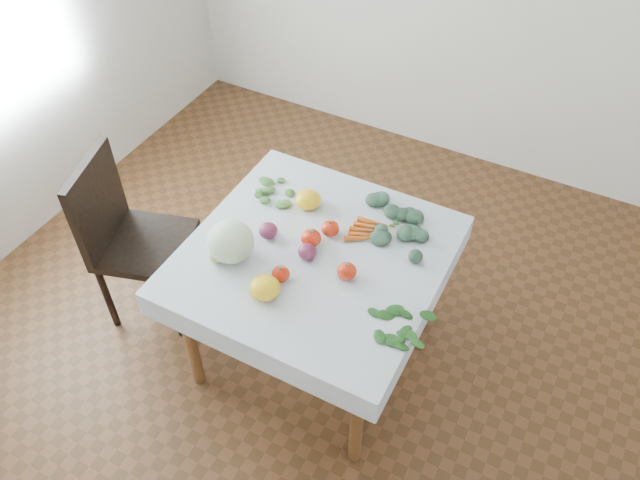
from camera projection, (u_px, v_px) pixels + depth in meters
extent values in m
plane|color=#58331B|center=(315.00, 349.00, 3.34)|extent=(4.00, 4.00, 0.00)
cube|color=brown|center=(315.00, 257.00, 2.82)|extent=(1.00, 1.00, 0.04)
cylinder|color=brown|center=(190.00, 339.00, 2.96)|extent=(0.06, 0.06, 0.71)
cylinder|color=brown|center=(357.00, 418.00, 2.67)|extent=(0.06, 0.06, 0.71)
cylinder|color=brown|center=(283.00, 225.00, 3.50)|extent=(0.06, 0.06, 0.71)
cylinder|color=brown|center=(430.00, 280.00, 3.22)|extent=(0.06, 0.06, 0.71)
cube|color=white|center=(315.00, 254.00, 2.80)|extent=(1.12, 1.12, 0.01)
cube|color=black|center=(146.00, 245.00, 3.23)|extent=(0.55, 0.55, 0.04)
cube|color=black|center=(97.00, 203.00, 3.07)|extent=(0.17, 0.43, 0.48)
cylinder|color=black|center=(108.00, 298.00, 3.30)|extent=(0.04, 0.04, 0.45)
cylinder|color=black|center=(175.00, 308.00, 3.25)|extent=(0.04, 0.04, 0.45)
cylinder|color=black|center=(136.00, 247.00, 3.56)|extent=(0.04, 0.04, 0.45)
cylinder|color=black|center=(199.00, 256.00, 3.51)|extent=(0.04, 0.04, 0.45)
ellipsoid|color=silver|center=(231.00, 241.00, 2.72)|extent=(0.23, 0.23, 0.19)
ellipsoid|color=red|center=(330.00, 228.00, 2.86)|extent=(0.08, 0.08, 0.07)
ellipsoid|color=red|center=(311.00, 238.00, 2.81)|extent=(0.09, 0.09, 0.08)
ellipsoid|color=red|center=(347.00, 271.00, 2.68)|extent=(0.10, 0.10, 0.07)
ellipsoid|color=red|center=(281.00, 274.00, 2.67)|extent=(0.09, 0.09, 0.07)
ellipsoid|color=yellow|center=(308.00, 200.00, 2.99)|extent=(0.15, 0.15, 0.09)
ellipsoid|color=yellow|center=(265.00, 288.00, 2.60)|extent=(0.14, 0.14, 0.09)
ellipsoid|color=#5B1A30|center=(268.00, 231.00, 2.85)|extent=(0.10, 0.10, 0.07)
ellipsoid|color=#5B1A30|center=(307.00, 252.00, 2.76)|extent=(0.10, 0.10, 0.07)
ellipsoid|color=#A1B166|center=(231.00, 255.00, 2.76)|extent=(0.05, 0.05, 0.05)
ellipsoid|color=#A1B166|center=(226.00, 249.00, 2.79)|extent=(0.05, 0.05, 0.05)
ellipsoid|color=#A1B166|center=(224.00, 262.00, 2.73)|extent=(0.05, 0.05, 0.05)
cone|color=orange|center=(377.00, 224.00, 2.91)|extent=(0.19, 0.06, 0.03)
cone|color=orange|center=(375.00, 227.00, 2.90)|extent=(0.19, 0.07, 0.03)
cone|color=orange|center=(372.00, 231.00, 2.88)|extent=(0.18, 0.09, 0.03)
cone|color=orange|center=(369.00, 235.00, 2.86)|extent=(0.18, 0.10, 0.03)
cone|color=orange|center=(367.00, 239.00, 2.84)|extent=(0.17, 0.11, 0.03)
ellipsoid|color=#32523C|center=(402.00, 229.00, 2.87)|extent=(0.08, 0.08, 0.05)
ellipsoid|color=#32523C|center=(393.00, 222.00, 2.90)|extent=(0.08, 0.08, 0.05)
ellipsoid|color=#32523C|center=(394.00, 233.00, 2.86)|extent=(0.08, 0.08, 0.05)
ellipsoid|color=#32523C|center=(408.00, 224.00, 2.89)|extent=(0.08, 0.08, 0.05)
ellipsoid|color=#32523C|center=(381.00, 223.00, 2.90)|extent=(0.08, 0.08, 0.05)
ellipsoid|color=#32523C|center=(408.00, 237.00, 2.83)|extent=(0.08, 0.08, 0.05)
ellipsoid|color=#32523C|center=(399.00, 215.00, 2.94)|extent=(0.08, 0.08, 0.05)
ellipsoid|color=#32523C|center=(380.00, 234.00, 2.85)|extent=(0.08, 0.08, 0.05)
ellipsoid|color=#32523C|center=(423.00, 231.00, 2.86)|extent=(0.08, 0.08, 0.05)
ellipsoid|color=#32523C|center=(377.00, 213.00, 2.95)|extent=(0.08, 0.08, 0.05)
ellipsoid|color=#32523C|center=(400.00, 246.00, 2.80)|extent=(0.08, 0.08, 0.05)
ellipsoid|color=#32523C|center=(417.00, 215.00, 2.94)|extent=(0.08, 0.08, 0.05)
ellipsoid|color=#32523C|center=(362.00, 225.00, 2.89)|extent=(0.08, 0.08, 0.05)
ellipsoid|color=#32523C|center=(430.00, 244.00, 2.80)|extent=(0.08, 0.08, 0.05)
ellipsoid|color=#19521A|center=(399.00, 327.00, 2.51)|extent=(0.06, 0.04, 0.01)
ellipsoid|color=#19521A|center=(391.00, 320.00, 2.53)|extent=(0.06, 0.04, 0.01)
ellipsoid|color=#19521A|center=(392.00, 330.00, 2.50)|extent=(0.06, 0.04, 0.01)
ellipsoid|color=#19521A|center=(403.00, 323.00, 2.52)|extent=(0.06, 0.04, 0.01)
ellipsoid|color=#19521A|center=(383.00, 321.00, 2.53)|extent=(0.06, 0.04, 0.01)
ellipsoid|color=#19521A|center=(402.00, 334.00, 2.48)|extent=(0.06, 0.04, 0.01)
ellipsoid|color=#19521A|center=(396.00, 315.00, 2.55)|extent=(0.06, 0.04, 0.01)
ellipsoid|color=#19521A|center=(381.00, 331.00, 2.49)|extent=(0.06, 0.04, 0.01)
ellipsoid|color=#19521A|center=(413.00, 329.00, 2.50)|extent=(0.06, 0.04, 0.01)
ellipsoid|color=#19521A|center=(380.00, 312.00, 2.56)|extent=(0.06, 0.04, 0.01)
ellipsoid|color=#19521A|center=(395.00, 341.00, 2.46)|extent=(0.06, 0.04, 0.01)
ellipsoid|color=#19521A|center=(410.00, 314.00, 2.55)|extent=(0.06, 0.04, 0.01)
ellipsoid|color=#19521A|center=(368.00, 323.00, 2.52)|extent=(0.06, 0.04, 0.01)
ellipsoid|color=#19521A|center=(418.00, 340.00, 2.46)|extent=(0.06, 0.04, 0.01)
ellipsoid|color=#19521A|center=(388.00, 304.00, 2.59)|extent=(0.06, 0.04, 0.01)
ellipsoid|color=#19521A|center=(378.00, 342.00, 2.46)|extent=(0.06, 0.04, 0.01)
ellipsoid|color=#51893E|center=(279.00, 193.00, 3.07)|extent=(0.05, 0.05, 0.02)
ellipsoid|color=#51893E|center=(274.00, 189.00, 3.09)|extent=(0.05, 0.05, 0.02)
ellipsoid|color=#51893E|center=(274.00, 196.00, 3.05)|extent=(0.05, 0.05, 0.02)
ellipsoid|color=#51893E|center=(283.00, 190.00, 3.08)|extent=(0.05, 0.05, 0.02)
ellipsoid|color=#51893E|center=(266.00, 190.00, 3.08)|extent=(0.05, 0.05, 0.02)
ellipsoid|color=#51893E|center=(284.00, 198.00, 3.04)|extent=(0.05, 0.05, 0.02)
ellipsoid|color=#51893E|center=(277.00, 184.00, 3.12)|extent=(0.05, 0.05, 0.02)
ellipsoid|color=#51893E|center=(265.00, 198.00, 3.04)|extent=(0.05, 0.05, 0.02)
ellipsoid|color=#51893E|center=(294.00, 193.00, 3.07)|extent=(0.05, 0.05, 0.02)
ellipsoid|color=#51893E|center=(262.00, 183.00, 3.12)|extent=(0.05, 0.05, 0.02)
ellipsoid|color=#51893E|center=(278.00, 205.00, 3.01)|extent=(0.05, 0.05, 0.02)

